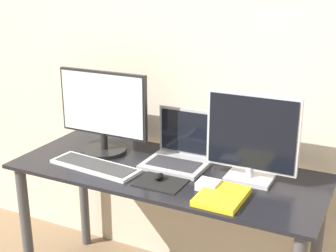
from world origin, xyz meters
name	(u,v)px	position (x,y,z in m)	size (l,w,h in m)	color
wall_back	(199,52)	(0.00, 0.68, 1.25)	(7.00, 0.05, 2.50)	beige
desk	(166,195)	(0.00, 0.31, 0.60)	(1.51, 0.62, 0.74)	black
monitor_left	(103,112)	(-0.40, 0.37, 0.96)	(0.50, 0.23, 0.43)	black
monitor_right	(252,138)	(0.39, 0.37, 0.94)	(0.42, 0.15, 0.41)	silver
laptop	(180,150)	(0.02, 0.42, 0.80)	(0.30, 0.26, 0.26)	#ADADB2
keyboard	(95,166)	(-0.32, 0.18, 0.75)	(0.47, 0.19, 0.02)	silver
mousepad	(160,183)	(0.04, 0.16, 0.74)	(0.22, 0.17, 0.00)	black
mouse	(159,177)	(0.03, 0.18, 0.76)	(0.04, 0.06, 0.03)	black
book	(222,196)	(0.35, 0.14, 0.75)	(0.19, 0.24, 0.03)	yellow
power_brick	(208,185)	(0.26, 0.21, 0.76)	(0.09, 0.09, 0.04)	white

